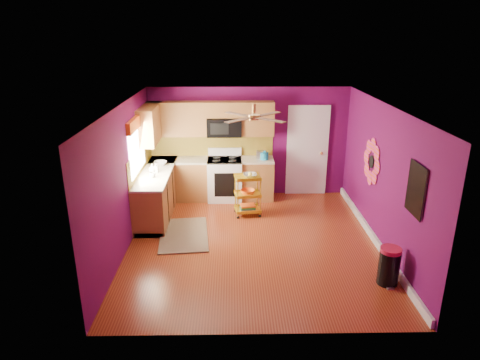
{
  "coord_description": "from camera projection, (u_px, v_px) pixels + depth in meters",
  "views": [
    {
      "loc": [
        -0.37,
        -7.0,
        3.69
      ],
      "look_at": [
        -0.24,
        0.4,
        1.07
      ],
      "focal_mm": 32.0,
      "sensor_mm": 36.0,
      "label": 1
    }
  ],
  "objects": [
    {
      "name": "ceiling_fan",
      "position": [
        254.0,
        116.0,
        7.26
      ],
      "size": [
        1.01,
        1.01,
        0.26
      ],
      "color": "#BF8C3F",
      "rests_on": "ground"
    },
    {
      "name": "teal_kettle",
      "position": [
        264.0,
        156.0,
        9.53
      ],
      "size": [
        0.18,
        0.18,
        0.21
      ],
      "color": "#1575A2",
      "rests_on": "lower_cabinets"
    },
    {
      "name": "counter_cup",
      "position": [
        153.0,
        175.0,
        8.39
      ],
      "size": [
        0.12,
        0.12,
        0.1
      ],
      "primitive_type": "imported",
      "color": "white",
      "rests_on": "lower_cabinets"
    },
    {
      "name": "upper_cabinetry",
      "position": [
        192.0,
        122.0,
        9.26
      ],
      "size": [
        2.8,
        2.3,
        1.26
      ],
      "color": "brown",
      "rests_on": "ground"
    },
    {
      "name": "soap_bottle_b",
      "position": [
        152.0,
        168.0,
        8.66
      ],
      "size": [
        0.14,
        0.14,
        0.18
      ],
      "primitive_type": "imported",
      "color": "white",
      "rests_on": "lower_cabinets"
    },
    {
      "name": "lower_cabinets",
      "position": [
        188.0,
        186.0,
        9.38
      ],
      "size": [
        2.81,
        2.31,
        0.94
      ],
      "color": "brown",
      "rests_on": "ground"
    },
    {
      "name": "ground",
      "position": [
        253.0,
        242.0,
        7.83
      ],
      "size": [
        5.0,
        5.0,
        0.0
      ],
      "primitive_type": "plane",
      "color": "maroon",
      "rests_on": "ground"
    },
    {
      "name": "toaster",
      "position": [
        261.0,
        155.0,
        9.59
      ],
      "size": [
        0.22,
        0.15,
        0.18
      ],
      "primitive_type": "cube",
      "color": "beige",
      "rests_on": "lower_cabinets"
    },
    {
      "name": "electric_range",
      "position": [
        225.0,
        179.0,
        9.71
      ],
      "size": [
        0.76,
        0.66,
        1.13
      ],
      "color": "white",
      "rests_on": "ground"
    },
    {
      "name": "trash_can",
      "position": [
        389.0,
        266.0,
        6.47
      ],
      "size": [
        0.35,
        0.36,
        0.61
      ],
      "color": "black",
      "rests_on": "ground"
    },
    {
      "name": "panel_door",
      "position": [
        307.0,
        152.0,
        9.84
      ],
      "size": [
        0.95,
        0.11,
        2.15
      ],
      "color": "white",
      "rests_on": "ground"
    },
    {
      "name": "counter_dish",
      "position": [
        161.0,
        163.0,
        9.18
      ],
      "size": [
        0.27,
        0.27,
        0.07
      ],
      "primitive_type": "imported",
      "color": "white",
      "rests_on": "lower_cabinets"
    },
    {
      "name": "room_envelope",
      "position": [
        256.0,
        157.0,
        7.29
      ],
      "size": [
        4.54,
        5.04,
        2.52
      ],
      "color": "#590A48",
      "rests_on": "ground"
    },
    {
      "name": "shag_rug",
      "position": [
        184.0,
        234.0,
        8.11
      ],
      "size": [
        1.02,
        1.53,
        0.02
      ],
      "primitive_type": "cube",
      "rotation": [
        0.0,
        0.0,
        0.09
      ],
      "color": "black",
      "rests_on": "ground"
    },
    {
      "name": "soap_bottle_a",
      "position": [
        156.0,
        168.0,
        8.66
      ],
      "size": [
        0.09,
        0.09,
        0.2
      ],
      "primitive_type": "imported",
      "color": "#EA3F72",
      "rests_on": "lower_cabinets"
    },
    {
      "name": "rolling_cart",
      "position": [
        248.0,
        193.0,
        8.84
      ],
      "size": [
        0.57,
        0.45,
        0.94
      ],
      "color": "gold",
      "rests_on": "ground"
    },
    {
      "name": "right_wall_art",
      "position": [
        389.0,
        173.0,
        7.07
      ],
      "size": [
        0.04,
        2.74,
        1.04
      ],
      "color": "black",
      "rests_on": "ground"
    },
    {
      "name": "left_window",
      "position": [
        136.0,
        137.0,
        8.21
      ],
      "size": [
        0.08,
        1.35,
        1.08
      ],
      "color": "white",
      "rests_on": "ground"
    }
  ]
}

